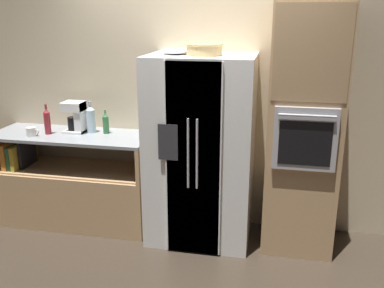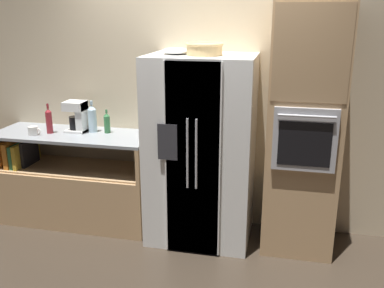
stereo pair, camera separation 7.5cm
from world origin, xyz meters
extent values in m
plane|color=#382D23|center=(0.00, 0.00, 0.00)|extent=(20.00, 20.00, 0.00)
cube|color=beige|center=(0.00, 0.46, 1.40)|extent=(12.00, 0.06, 2.80)
cube|color=tan|center=(-1.20, 0.13, 0.29)|extent=(1.60, 0.60, 0.57)
cube|color=tan|center=(-1.20, 0.13, 0.58)|extent=(1.53, 0.56, 0.02)
cube|color=tan|center=(-1.98, 0.13, 0.74)|extent=(0.04, 0.60, 0.34)
cube|color=tan|center=(-0.41, 0.13, 0.74)|extent=(0.04, 0.60, 0.34)
cube|color=gray|center=(-1.20, 0.13, 0.93)|extent=(1.60, 0.60, 0.03)
cube|color=orange|center=(-1.92, 0.10, 0.71)|extent=(0.03, 0.36, 0.25)
cube|color=silver|center=(-1.88, 0.10, 0.68)|extent=(0.04, 0.29, 0.18)
cube|color=orange|center=(-1.82, 0.10, 0.72)|extent=(0.05, 0.44, 0.26)
cube|color=#337A4C|center=(-1.77, 0.10, 0.71)|extent=(0.04, 0.42, 0.23)
cube|color=gold|center=(-1.72, 0.10, 0.71)|extent=(0.04, 0.44, 0.24)
cube|color=black|center=(-1.68, 0.10, 0.72)|extent=(0.03, 0.28, 0.26)
cube|color=white|center=(0.12, 0.09, 0.87)|extent=(0.96, 0.69, 1.75)
cube|color=white|center=(0.12, -0.27, 0.87)|extent=(0.47, 0.02, 1.71)
cube|color=white|center=(0.13, -0.27, 0.87)|extent=(0.47, 0.02, 1.71)
cylinder|color=#B2B2B7|center=(0.09, -0.30, 0.96)|extent=(0.02, 0.02, 0.61)
cylinder|color=#B2B2B7|center=(0.16, -0.30, 0.96)|extent=(0.02, 0.02, 0.61)
cube|color=#2D2D33|center=(-0.09, -0.29, 1.05)|extent=(0.17, 0.01, 0.31)
cube|color=tan|center=(1.03, 0.13, 1.11)|extent=(0.62, 0.61, 2.21)
cube|color=#ADADB2|center=(1.03, -0.19, 1.11)|extent=(0.51, 0.04, 0.53)
cube|color=black|center=(1.03, -0.21, 1.08)|extent=(0.42, 0.01, 0.37)
cylinder|color=#B2B2B7|center=(1.03, -0.23, 1.32)|extent=(0.45, 0.02, 0.02)
cube|color=#A68259|center=(1.03, -0.18, 1.80)|extent=(0.58, 0.01, 0.75)
cylinder|color=tan|center=(0.16, 0.04, 1.79)|extent=(0.31, 0.31, 0.09)
torus|color=tan|center=(0.16, 0.04, 1.84)|extent=(0.32, 0.32, 0.02)
ellipsoid|color=white|center=(-0.10, 0.08, 1.77)|extent=(0.25, 0.25, 0.06)
cylinder|color=silver|center=(-1.02, 0.23, 1.06)|extent=(0.09, 0.09, 0.23)
cone|color=silver|center=(-1.02, 0.23, 1.20)|extent=(0.09, 0.09, 0.05)
cylinder|color=silver|center=(-1.02, 0.23, 1.24)|extent=(0.03, 0.03, 0.04)
cylinder|color=#33723F|center=(-0.86, 0.23, 1.03)|extent=(0.06, 0.06, 0.17)
cone|color=#33723F|center=(-0.86, 0.23, 1.13)|extent=(0.06, 0.06, 0.03)
cylinder|color=#33723F|center=(-0.86, 0.23, 1.16)|extent=(0.02, 0.02, 0.03)
cylinder|color=maroon|center=(-1.41, 0.09, 1.05)|extent=(0.06, 0.06, 0.22)
cone|color=maroon|center=(-1.41, 0.09, 1.18)|extent=(0.06, 0.06, 0.03)
cylinder|color=maroon|center=(-1.41, 0.09, 1.22)|extent=(0.02, 0.02, 0.05)
cylinder|color=silver|center=(-1.54, -0.01, 0.99)|extent=(0.10, 0.10, 0.09)
torus|color=silver|center=(-1.49, -0.01, 0.99)|extent=(0.06, 0.01, 0.06)
cube|color=white|center=(-1.18, 0.20, 0.96)|extent=(0.20, 0.19, 0.02)
cylinder|color=black|center=(-1.19, 0.20, 1.03)|extent=(0.11, 0.11, 0.13)
cube|color=white|center=(-1.11, 0.20, 1.10)|extent=(0.07, 0.16, 0.31)
cube|color=white|center=(-1.18, 0.20, 1.21)|extent=(0.20, 0.19, 0.09)
camera|label=1|loc=(0.80, -3.62, 2.10)|focal=40.00mm
camera|label=2|loc=(0.87, -3.61, 2.10)|focal=40.00mm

